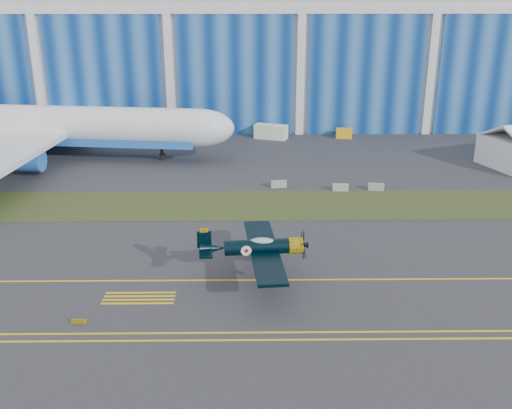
{
  "coord_description": "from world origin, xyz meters",
  "views": [
    {
      "loc": [
        -8.7,
        -52.51,
        24.98
      ],
      "look_at": [
        -8.03,
        4.01,
        3.82
      ],
      "focal_mm": 42.0,
      "sensor_mm": 36.0,
      "label": 1
    }
  ],
  "objects_px": {
    "tug": "(344,133)",
    "jetliner": "(40,83)",
    "shipping_container": "(271,132)",
    "warbird": "(257,247)"
  },
  "relations": [
    {
      "from": "jetliner",
      "to": "tug",
      "type": "height_order",
      "value": "jetliner"
    },
    {
      "from": "tug",
      "to": "shipping_container",
      "type": "bearing_deg",
      "value": -168.98
    },
    {
      "from": "jetliner",
      "to": "tug",
      "type": "distance_m",
      "value": 48.88
    },
    {
      "from": "shipping_container",
      "to": "jetliner",
      "type": "bearing_deg",
      "value": -142.59
    },
    {
      "from": "jetliner",
      "to": "tug",
      "type": "relative_size",
      "value": 26.0
    },
    {
      "from": "shipping_container",
      "to": "tug",
      "type": "height_order",
      "value": "shipping_container"
    },
    {
      "from": "tug",
      "to": "jetliner",
      "type": "bearing_deg",
      "value": -157.07
    },
    {
      "from": "jetliner",
      "to": "tug",
      "type": "bearing_deg",
      "value": 20.22
    },
    {
      "from": "jetliner",
      "to": "warbird",
      "type": "bearing_deg",
      "value": -45.63
    },
    {
      "from": "warbird",
      "to": "shipping_container",
      "type": "relative_size",
      "value": 2.58
    }
  ]
}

